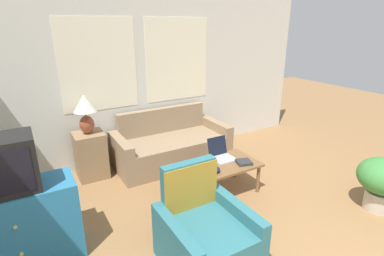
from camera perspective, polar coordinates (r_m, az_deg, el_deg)
wall_back at (r=4.80m, az=-8.85°, el=9.48°), size 6.04×0.06×2.60m
couch at (r=4.79m, az=-4.14°, el=-3.49°), size 1.77×0.83×0.82m
armchair at (r=2.92m, az=2.39°, el=-19.92°), size 0.75×0.78×0.91m
tv_dresser at (r=3.22m, az=-30.23°, el=-16.16°), size 1.04×0.45×0.78m
television at (r=2.93m, az=-32.31°, el=-5.99°), size 0.50×0.39×0.48m
side_table at (r=4.52m, az=-18.72°, el=-4.92°), size 0.41×0.41×0.67m
table_lamp at (r=4.30m, az=-19.68°, el=3.23°), size 0.31×0.31×0.55m
coffee_table at (r=3.86m, az=4.68°, el=-7.63°), size 1.10×0.58×0.41m
laptop at (r=4.01m, az=5.58°, el=-4.95°), size 0.28×0.32×0.26m
cup_navy at (r=3.53m, az=-0.21°, el=-8.58°), size 0.09×0.09×0.10m
cup_yellow at (r=3.61m, az=-1.42°, el=-7.95°), size 0.09×0.09×0.10m
cup_white at (r=3.76m, az=1.74°, el=-6.93°), size 0.08×0.08×0.08m
snack_bowl at (r=3.65m, az=4.13°, el=-7.89°), size 0.16×0.16×0.07m
book_red at (r=3.92m, az=9.85°, el=-6.43°), size 0.22×0.22×0.04m
potted_plant at (r=4.17m, az=32.53°, el=-8.23°), size 0.56×0.56×0.65m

